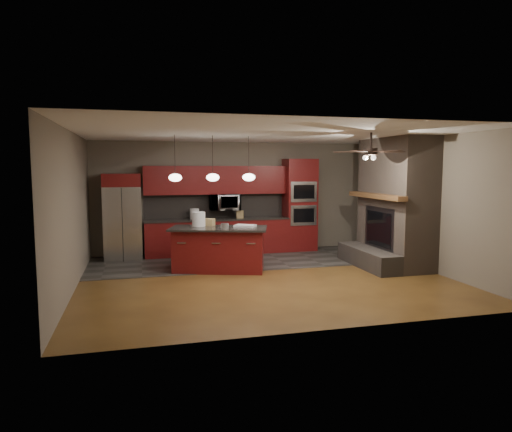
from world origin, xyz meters
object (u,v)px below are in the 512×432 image
object	(u,v)px
refrigerator	(123,217)
white_bucket	(199,219)
microwave	(225,202)
counter_box	(240,214)
cardboard_box	(209,222)
counter_bucket	(195,214)
paint_can	(225,226)
paint_tray	(245,226)
kitchen_island	(219,249)
oven_tower	(300,205)

from	to	relation	value
refrigerator	white_bucket	bearing A→B (deg)	-43.02
microwave	counter_box	distance (m)	0.50
cardboard_box	counter_bucket	xyz separation A→B (m)	(-0.12, 1.51, 0.03)
paint_can	counter_bucket	world-z (taller)	counter_bucket
paint_tray	counter_box	distance (m)	1.88
white_bucket	counter_bucket	distance (m)	1.57
kitchen_island	paint_can	xyz separation A→B (m)	(0.09, -0.20, 0.51)
microwave	paint_tray	xyz separation A→B (m)	(0.07, -1.95, -0.36)
microwave	counter_bucket	bearing A→B (deg)	-176.25
microwave	white_bucket	xyz separation A→B (m)	(-0.87, -1.62, -0.23)
oven_tower	kitchen_island	bearing A→B (deg)	-143.07
refrigerator	kitchen_island	bearing A→B (deg)	-42.12
microwave	white_bucket	distance (m)	1.85
microwave	kitchen_island	xyz separation A→B (m)	(-0.49, -1.91, -0.83)
oven_tower	counter_bucket	bearing A→B (deg)	179.85
kitchen_island	counter_box	bearing A→B (deg)	81.98
paint_can	paint_tray	size ratio (longest dim) A/B	0.37
paint_tray	kitchen_island	bearing A→B (deg)	-151.90
counter_bucket	counter_box	bearing A→B (deg)	-2.51
kitchen_island	counter_box	size ratio (longest dim) A/B	11.80
microwave	oven_tower	bearing A→B (deg)	-1.66
kitchen_island	white_bucket	distance (m)	0.77
paint_can	counter_bucket	distance (m)	2.09
oven_tower	paint_tray	bearing A→B (deg)	-135.17
microwave	cardboard_box	world-z (taller)	microwave
paint_can	white_bucket	bearing A→B (deg)	133.77
paint_can	cardboard_box	bearing A→B (deg)	114.07
white_bucket	counter_box	size ratio (longest dim) A/B	1.64
paint_tray	cardboard_box	xyz separation A→B (m)	(-0.71, 0.40, 0.05)
white_bucket	counter_box	world-z (taller)	white_bucket
paint_tray	oven_tower	bearing A→B (deg)	77.20
paint_can	counter_box	world-z (taller)	counter_box
paint_can	oven_tower	bearing A→B (deg)	40.84
kitchen_island	oven_tower	bearing A→B (deg)	54.50
paint_tray	microwave	bearing A→B (deg)	124.40
refrigerator	counter_bucket	xyz separation A→B (m)	(1.69, 0.08, 0.02)
kitchen_island	microwave	bearing A→B (deg)	93.19
kitchen_island	cardboard_box	distance (m)	0.65
counter_bucket	oven_tower	bearing A→B (deg)	-0.15
kitchen_island	refrigerator	bearing A→B (deg)	155.45
cardboard_box	counter_box	bearing A→B (deg)	87.95
microwave	paint_can	distance (m)	2.17
paint_tray	counter_bucket	bearing A→B (deg)	145.98
kitchen_island	paint_tray	bearing A→B (deg)	13.30
refrigerator	paint_tray	bearing A→B (deg)	-35.78
white_bucket	paint_can	world-z (taller)	white_bucket
white_bucket	paint_can	bearing A→B (deg)	-46.23
oven_tower	counter_box	world-z (taller)	oven_tower
white_bucket	cardboard_box	size ratio (longest dim) A/B	1.30
kitchen_island	paint_can	world-z (taller)	paint_can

